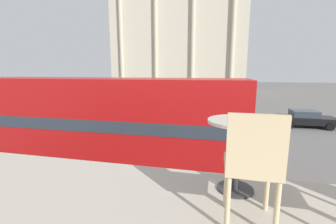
{
  "coord_description": "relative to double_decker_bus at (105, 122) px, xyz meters",
  "views": [
    {
      "loc": [
        1.08,
        -2.57,
        4.4
      ],
      "look_at": [
        -2.89,
        14.99,
        1.15
      ],
      "focal_mm": 24.0,
      "sensor_mm": 36.0,
      "label": 1
    }
  ],
  "objects": [
    {
      "name": "pedestrian_blue",
      "position": [
        -3.12,
        19.65,
        -1.4
      ],
      "size": [
        0.32,
        0.32,
        1.62
      ],
      "rotation": [
        0.0,
        0.0,
        1.15
      ],
      "color": "#282B33",
      "rests_on": "ground_plane"
    },
    {
      "name": "double_decker_bus",
      "position": [
        0.0,
        0.0,
        0.0
      ],
      "size": [
        11.41,
        2.72,
        4.14
      ],
      "rotation": [
        0.0,
        0.0,
        0.07
      ],
      "color": "black",
      "rests_on": "ground_plane"
    },
    {
      "name": "traffic_light_near",
      "position": [
        -0.83,
        5.8,
        -0.14
      ],
      "size": [
        0.42,
        0.24,
        3.31
      ],
      "color": "black",
      "rests_on": "ground_plane"
    },
    {
      "name": "pedestrian_olive",
      "position": [
        -0.85,
        13.34,
        -1.4
      ],
      "size": [
        0.32,
        0.32,
        1.61
      ],
      "rotation": [
        0.0,
        0.0,
        4.84
      ],
      "color": "#282B33",
      "rests_on": "ground_plane"
    },
    {
      "name": "cafe_chair_0",
      "position": [
        4.87,
        -6.66,
        1.4
      ],
      "size": [
        0.4,
        0.4,
        0.91
      ],
      "rotation": [
        0.0,
        0.0,
        -0.09
      ],
      "color": "#D1B789",
      "rests_on": "cafe_floor_slab"
    },
    {
      "name": "traffic_light_mid",
      "position": [
        3.41,
        12.59,
        -0.01
      ],
      "size": [
        0.42,
        0.24,
        3.52
      ],
      "color": "black",
      "rests_on": "ground_plane"
    },
    {
      "name": "pedestrian_yellow",
      "position": [
        -1.81,
        14.12,
        -1.4
      ],
      "size": [
        0.32,
        0.32,
        1.62
      ],
      "rotation": [
        0.0,
        0.0,
        3.71
      ],
      "color": "#282B33",
      "rests_on": "ground_plane"
    },
    {
      "name": "cafe_dining_table",
      "position": [
        4.81,
        -6.13,
        1.42
      ],
      "size": [
        0.6,
        0.6,
        0.73
      ],
      "color": "#2D2D30",
      "rests_on": "cafe_floor_slab"
    },
    {
      "name": "car_black",
      "position": [
        11.49,
        11.29,
        -1.62
      ],
      "size": [
        4.2,
        1.93,
        1.35
      ],
      "rotation": [
        0.0,
        0.0,
        0.5
      ],
      "color": "black",
      "rests_on": "ground_plane"
    },
    {
      "name": "plaza_building_left",
      "position": [
        -4.8,
        45.87,
        10.6
      ],
      "size": [
        29.92,
        14.12,
        25.84
      ],
      "color": "beige",
      "rests_on": "ground_plane"
    }
  ]
}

